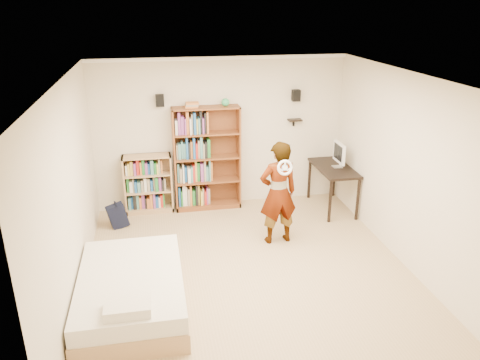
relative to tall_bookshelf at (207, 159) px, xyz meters
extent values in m
cube|color=tan|center=(0.28, -2.33, -0.94)|extent=(4.50, 5.00, 0.01)
cube|color=beige|center=(0.28, 0.17, 0.41)|extent=(4.50, 0.02, 2.70)
cube|color=beige|center=(0.28, -4.83, 0.41)|extent=(4.50, 0.02, 2.70)
cube|color=beige|center=(-1.97, -2.33, 0.41)|extent=(0.02, 5.00, 2.70)
cube|color=beige|center=(2.53, -2.33, 0.41)|extent=(0.02, 5.00, 2.70)
cube|color=white|center=(0.28, -2.33, 1.76)|extent=(4.50, 5.00, 0.02)
cube|color=white|center=(0.28, 0.14, 1.73)|extent=(4.50, 0.06, 0.06)
cube|color=white|center=(0.28, -4.80, 1.73)|extent=(4.50, 0.06, 0.06)
cube|color=white|center=(-1.94, -2.33, 1.73)|extent=(0.06, 5.00, 0.06)
cube|color=white|center=(2.50, -2.33, 1.73)|extent=(0.06, 5.00, 0.06)
cube|color=black|center=(-0.77, 0.07, 1.06)|extent=(0.14, 0.12, 0.20)
cube|color=black|center=(1.63, 0.07, 1.06)|extent=(0.14, 0.12, 0.20)
cube|color=black|center=(1.63, 0.08, 0.61)|extent=(0.25, 0.16, 0.02)
imported|color=black|center=(0.91, -1.52, -0.11)|extent=(0.64, 0.45, 1.65)
torus|color=white|center=(0.91, -1.82, 0.41)|extent=(0.23, 0.09, 0.23)
camera|label=1|loc=(-0.92, -7.90, 2.64)|focal=35.00mm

